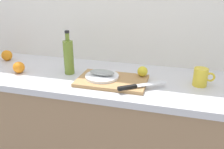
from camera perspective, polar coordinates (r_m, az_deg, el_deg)
name	(u,v)px	position (r m, az deg, el deg)	size (l,w,h in m)	color
back_wall	(94,13)	(1.81, -4.24, 14.26)	(3.20, 0.05, 2.50)	white
kitchen_counter	(82,131)	(1.81, -7.04, -13.19)	(2.00, 0.60, 0.90)	#9E7A56
cutting_board	(112,81)	(1.45, 0.00, -1.47)	(0.42, 0.27, 0.02)	tan
white_plate	(102,76)	(1.47, -2.39, -0.43)	(0.21, 0.21, 0.01)	white
fish_fillet	(102,72)	(1.46, -2.40, 0.50)	(0.15, 0.07, 0.04)	#999E99
chef_knife	(136,86)	(1.34, 5.73, -2.74)	(0.25, 0.19, 0.02)	silver
lemon_0	(143,71)	(1.49, 7.25, 0.75)	(0.06, 0.06, 0.06)	yellow
olive_oil_bottle	(69,57)	(1.58, -10.26, 4.22)	(0.06, 0.06, 0.29)	olive
coffee_mug_0	(201,77)	(1.48, 20.33, -0.57)	(0.12, 0.08, 0.11)	yellow
orange_0	(19,67)	(1.71, -21.24, 1.59)	(0.08, 0.08, 0.08)	orange
orange_1	(7,55)	(2.01, -23.68, 4.18)	(0.08, 0.08, 0.08)	orange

